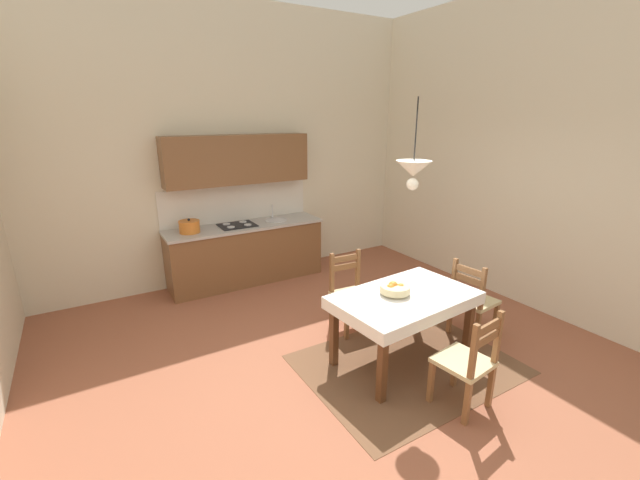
% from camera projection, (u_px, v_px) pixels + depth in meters
% --- Properties ---
extents(ground_plane, '(6.42, 6.71, 0.10)m').
position_uv_depth(ground_plane, '(349.00, 375.00, 4.11)').
color(ground_plane, '#99563D').
extents(wall_back, '(6.42, 0.12, 4.02)m').
position_uv_depth(wall_back, '(233.00, 147.00, 6.05)').
color(wall_back, beige).
rests_on(wall_back, ground_plane).
extents(wall_right, '(0.12, 6.71, 4.02)m').
position_uv_depth(wall_right, '(552.00, 154.00, 4.95)').
color(wall_right, beige).
rests_on(wall_right, ground_plane).
extents(area_rug, '(2.10, 1.60, 0.01)m').
position_uv_depth(area_rug, '(407.00, 364.00, 4.19)').
color(area_rug, brown).
rests_on(area_rug, ground_plane).
extents(kitchen_cabinetry, '(2.34, 0.63, 2.20)m').
position_uv_depth(kitchen_cabinetry, '(243.00, 227.00, 6.11)').
color(kitchen_cabinetry, brown).
rests_on(kitchen_cabinetry, ground_plane).
extents(dining_table, '(1.49, 1.00, 0.75)m').
position_uv_depth(dining_table, '(404.00, 306.00, 4.09)').
color(dining_table, '#56331C').
rests_on(dining_table, ground_plane).
extents(dining_chair_kitchen_side, '(0.45, 0.45, 0.93)m').
position_uv_depth(dining_chair_kitchen_side, '(351.00, 294.00, 4.81)').
color(dining_chair_kitchen_side, '#D1BC89').
rests_on(dining_chair_kitchen_side, ground_plane).
extents(dining_chair_camera_side, '(0.47, 0.47, 0.93)m').
position_uv_depth(dining_chair_camera_side, '(468.00, 363.00, 3.47)').
color(dining_chair_camera_side, '#D1BC89').
rests_on(dining_chair_camera_side, ground_plane).
extents(dining_chair_window_side, '(0.46, 0.46, 0.93)m').
position_uv_depth(dining_chair_window_side, '(473.00, 301.00, 4.62)').
color(dining_chair_window_side, '#D1BC89').
rests_on(dining_chair_window_side, ground_plane).
extents(fruit_bowl, '(0.30, 0.30, 0.12)m').
position_uv_depth(fruit_bowl, '(395.00, 289.00, 4.04)').
color(fruit_bowl, beige).
rests_on(fruit_bowl, dining_table).
extents(pendant_lamp, '(0.32, 0.32, 0.80)m').
position_uv_depth(pendant_lamp, '(413.00, 170.00, 3.62)').
color(pendant_lamp, black).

